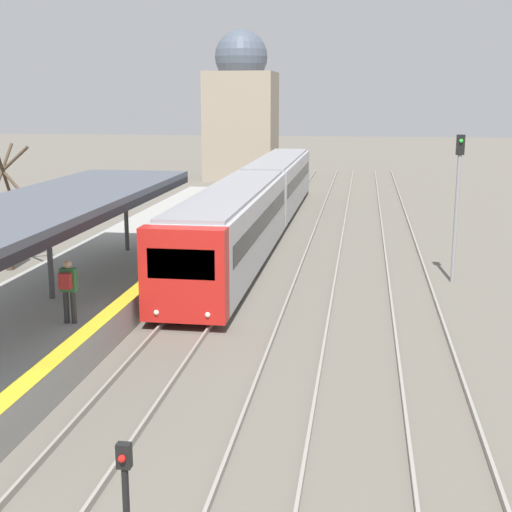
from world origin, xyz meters
The scene contains 7 objects.
platform_canopy centered at (-3.78, 13.57, 3.65)m, with size 4.00×16.83×2.88m.
person_on_platform centered at (-2.36, 11.40, 1.88)m, with size 0.40×0.40×1.66m.
train_near centered at (0.00, 29.10, 1.73)m, with size 2.52×30.78×3.12m.
signal_post_near centered at (1.85, 3.36, 1.21)m, with size 0.20×0.21×1.96m.
signal_mast_far centered at (8.32, 20.72, 3.32)m, with size 0.28×0.29×5.32m.
distant_domed_building centered at (-5.02, 53.23, 5.53)m, with size 5.51×5.51×11.89m.
bare_tree_background centered at (-8.58, 20.13, 2.27)m, with size 2.25×1.42×4.88m.
Camera 1 is at (4.98, -5.22, 6.59)m, focal length 50.00 mm.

